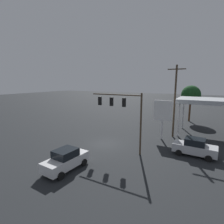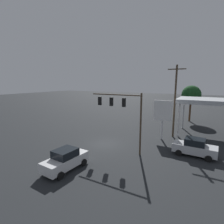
{
  "view_description": "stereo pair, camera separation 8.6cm",
  "coord_description": "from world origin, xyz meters",
  "px_view_note": "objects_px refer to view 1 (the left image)",
  "views": [
    {
      "loc": [
        -11.31,
        18.47,
        7.99
      ],
      "look_at": [
        0.0,
        -2.0,
        3.89
      ],
      "focal_mm": 28.0,
      "sensor_mm": 36.0,
      "label": 1
    },
    {
      "loc": [
        -11.38,
        18.43,
        7.99
      ],
      "look_at": [
        0.0,
        -2.0,
        3.89
      ],
      "focal_mm": 28.0,
      "sensor_mm": 36.0,
      "label": 2
    }
  ],
  "objects_px": {
    "street_tree": "(191,95)",
    "sedan_far": "(195,147)",
    "sedan_waiting": "(66,160)",
    "utility_pole": "(175,100)",
    "price_sign": "(163,112)",
    "traffic_signal_assembly": "(122,108)"
  },
  "relations": [
    {
      "from": "utility_pole",
      "to": "price_sign",
      "type": "distance_m",
      "value": 2.78
    },
    {
      "from": "sedan_waiting",
      "to": "sedan_far",
      "type": "bearing_deg",
      "value": 135.56
    },
    {
      "from": "utility_pole",
      "to": "sedan_waiting",
      "type": "relative_size",
      "value": 2.28
    },
    {
      "from": "utility_pole",
      "to": "price_sign",
      "type": "height_order",
      "value": "utility_pole"
    },
    {
      "from": "traffic_signal_assembly",
      "to": "sedan_waiting",
      "type": "height_order",
      "value": "traffic_signal_assembly"
    },
    {
      "from": "utility_pole",
      "to": "sedan_far",
      "type": "height_order",
      "value": "utility_pole"
    },
    {
      "from": "utility_pole",
      "to": "street_tree",
      "type": "height_order",
      "value": "utility_pole"
    },
    {
      "from": "street_tree",
      "to": "sedan_far",
      "type": "bearing_deg",
      "value": 97.05
    },
    {
      "from": "utility_pole",
      "to": "traffic_signal_assembly",
      "type": "bearing_deg",
      "value": 62.95
    },
    {
      "from": "traffic_signal_assembly",
      "to": "sedan_far",
      "type": "distance_m",
      "value": 8.97
    },
    {
      "from": "price_sign",
      "to": "traffic_signal_assembly",
      "type": "bearing_deg",
      "value": 64.17
    },
    {
      "from": "utility_pole",
      "to": "sedan_far",
      "type": "relative_size",
      "value": 2.29
    },
    {
      "from": "traffic_signal_assembly",
      "to": "sedan_far",
      "type": "relative_size",
      "value": 1.52
    },
    {
      "from": "sedan_waiting",
      "to": "utility_pole",
      "type": "bearing_deg",
      "value": 159.02
    },
    {
      "from": "price_sign",
      "to": "utility_pole",
      "type": "bearing_deg",
      "value": -120.87
    },
    {
      "from": "utility_pole",
      "to": "sedan_waiting",
      "type": "bearing_deg",
      "value": 65.46
    },
    {
      "from": "utility_pole",
      "to": "sedan_far",
      "type": "bearing_deg",
      "value": 119.41
    },
    {
      "from": "sedan_waiting",
      "to": "street_tree",
      "type": "xyz_separation_m",
      "value": [
        -7.85,
        -27.06,
        4.38
      ]
    },
    {
      "from": "traffic_signal_assembly",
      "to": "price_sign",
      "type": "height_order",
      "value": "traffic_signal_assembly"
    },
    {
      "from": "utility_pole",
      "to": "sedan_far",
      "type": "xyz_separation_m",
      "value": [
        -3.28,
        5.82,
        -4.47
      ]
    },
    {
      "from": "utility_pole",
      "to": "street_tree",
      "type": "relative_size",
      "value": 1.42
    },
    {
      "from": "traffic_signal_assembly",
      "to": "price_sign",
      "type": "xyz_separation_m",
      "value": [
        -3.11,
        -6.42,
        -1.17
      ]
    }
  ]
}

